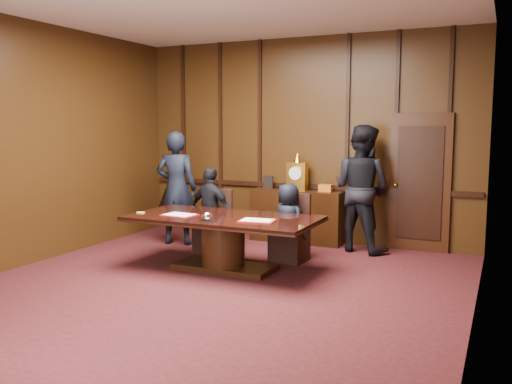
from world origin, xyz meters
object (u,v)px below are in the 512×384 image
sideboard (297,214)px  signatory_left (211,210)px  conference_table (223,234)px  signatory_right (288,223)px  witness_right (361,188)px  witness_left (177,188)px

sideboard → signatory_left: sideboard is taller
conference_table → signatory_right: size_ratio=2.24×
conference_table → witness_right: witness_right is taller
conference_table → witness_left: bearing=142.8°
signatory_left → witness_left: 0.96m
signatory_left → witness_right: witness_right is taller
conference_table → witness_left: (-1.51, 1.15, 0.44)m
signatory_left → sideboard: bearing=-112.4°
signatory_right → witness_right: size_ratio=0.58×
sideboard → witness_right: (1.16, -0.20, 0.52)m
signatory_left → signatory_right: bearing=-168.1°
signatory_left → witness_left: witness_left is taller
sideboard → witness_right: size_ratio=0.79×
witness_left → sideboard: bearing=-164.2°
witness_right → signatory_right: bearing=73.8°
signatory_left → witness_right: bearing=-139.1°
sideboard → signatory_left: (-0.93, -1.36, 0.20)m
sideboard → signatory_left: 1.66m
witness_left → signatory_left: bearing=144.2°
sideboard → conference_table: 2.18m
sideboard → signatory_right: 1.41m
conference_table → signatory_right: signatory_right is taller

